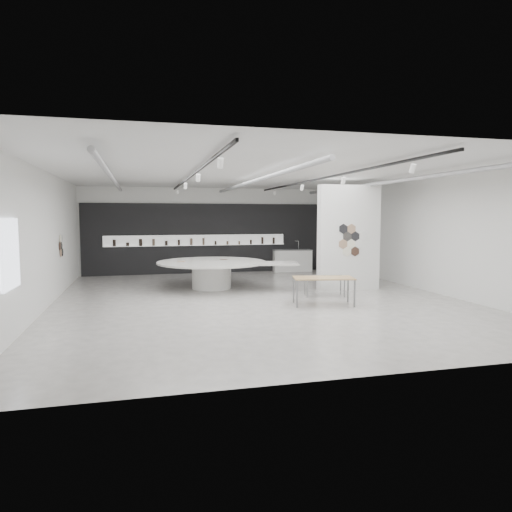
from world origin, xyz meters
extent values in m
cube|color=#B8B3AE|center=(0.00, 0.00, -0.01)|extent=(12.00, 14.00, 0.01)
cube|color=silver|center=(0.00, 0.00, 3.80)|extent=(12.00, 14.00, 0.01)
cube|color=white|center=(0.00, 7.00, 1.90)|extent=(12.00, 0.01, 3.80)
cube|color=white|center=(0.00, -7.00, 1.90)|extent=(12.00, 0.01, 3.80)
cube|color=white|center=(6.00, 0.00, 1.90)|extent=(0.01, 14.00, 3.80)
cube|color=white|center=(-6.00, 0.00, 1.90)|extent=(0.01, 14.00, 3.80)
cylinder|color=#939396|center=(-4.20, 0.50, 3.62)|extent=(0.12, 12.00, 0.12)
cylinder|color=#939396|center=(0.00, 0.50, 3.62)|extent=(0.12, 12.00, 0.12)
cylinder|color=#939396|center=(4.20, 0.50, 3.62)|extent=(0.12, 12.00, 0.12)
cube|color=black|center=(-2.00, 0.00, 3.70)|extent=(0.05, 13.00, 0.06)
cylinder|color=white|center=(-2.00, -5.00, 3.52)|extent=(0.11, 0.18, 0.21)
cylinder|color=white|center=(-2.00, -1.70, 3.52)|extent=(0.11, 0.18, 0.21)
cylinder|color=white|center=(-2.00, 1.60, 3.52)|extent=(0.11, 0.18, 0.21)
cylinder|color=white|center=(-2.00, 4.90, 3.52)|extent=(0.11, 0.18, 0.21)
cube|color=black|center=(2.00, 0.00, 3.70)|extent=(0.05, 13.00, 0.06)
cylinder|color=white|center=(2.00, -5.00, 3.52)|extent=(0.11, 0.18, 0.21)
cylinder|color=white|center=(2.00, -1.70, 3.52)|extent=(0.11, 0.18, 0.21)
cylinder|color=white|center=(2.00, 1.60, 3.52)|extent=(0.11, 0.18, 0.21)
cylinder|color=white|center=(2.00, 4.90, 3.52)|extent=(0.11, 0.18, 0.21)
cube|color=white|center=(-5.96, -3.50, 1.80)|extent=(0.05, 1.20, 1.40)
cylinder|color=tan|center=(-5.97, 2.50, 1.35)|extent=(0.03, 0.28, 0.28)
cylinder|color=black|center=(-5.97, 2.76, 1.35)|extent=(0.03, 0.28, 0.28)
cylinder|color=black|center=(-5.97, 2.63, 1.58)|extent=(0.03, 0.28, 0.28)
cylinder|color=#432C21|center=(-5.97, 2.37, 1.58)|extent=(0.03, 0.28, 0.28)
cylinder|color=white|center=(-5.97, 2.50, 1.81)|extent=(0.03, 0.28, 0.28)
cylinder|color=white|center=(-5.97, 2.76, 1.81)|extent=(0.03, 0.28, 0.28)
cube|color=black|center=(0.00, 6.94, 1.55)|extent=(11.80, 0.10, 3.10)
cube|color=white|center=(-1.00, 6.87, 1.48)|extent=(8.00, 0.06, 0.46)
cube|color=white|center=(-1.00, 6.81, 1.25)|extent=(8.00, 0.18, 0.02)
cylinder|color=black|center=(-4.53, 6.81, 1.41)|extent=(0.13, 0.13, 0.29)
cylinder|color=black|center=(-3.99, 6.81, 1.34)|extent=(0.13, 0.13, 0.15)
cylinder|color=black|center=(-3.44, 6.81, 1.42)|extent=(0.14, 0.14, 0.30)
cylinder|color=brown|center=(-2.90, 6.81, 1.41)|extent=(0.12, 0.12, 0.29)
cylinder|color=black|center=(-2.36, 6.81, 1.37)|extent=(0.12, 0.12, 0.21)
cylinder|color=black|center=(-1.81, 6.81, 1.39)|extent=(0.10, 0.10, 0.25)
cylinder|color=brown|center=(-1.27, 6.81, 1.42)|extent=(0.12, 0.12, 0.30)
cylinder|color=brown|center=(-0.73, 6.81, 1.42)|extent=(0.10, 0.10, 0.31)
cylinder|color=black|center=(-0.19, 6.81, 1.35)|extent=(0.09, 0.09, 0.17)
cylinder|color=brown|center=(0.36, 6.81, 1.35)|extent=(0.10, 0.10, 0.16)
cylinder|color=brown|center=(0.90, 6.81, 1.34)|extent=(0.09, 0.09, 0.15)
cylinder|color=black|center=(1.44, 6.81, 1.37)|extent=(0.09, 0.09, 0.21)
cylinder|color=black|center=(1.99, 6.81, 1.42)|extent=(0.11, 0.11, 0.31)
cylinder|color=black|center=(2.53, 6.81, 1.41)|extent=(0.11, 0.11, 0.29)
cube|color=white|center=(3.50, 1.00, 1.80)|extent=(2.20, 0.35, 3.60)
cylinder|color=white|center=(3.50, 0.81, 1.60)|extent=(0.34, 0.03, 0.34)
cylinder|color=white|center=(3.80, 0.81, 1.60)|extent=(0.34, 0.03, 0.34)
cylinder|color=tan|center=(3.20, 0.81, 1.60)|extent=(0.34, 0.03, 0.34)
cylinder|color=black|center=(3.65, 0.81, 1.86)|extent=(0.34, 0.03, 0.34)
cylinder|color=black|center=(3.35, 0.81, 1.86)|extent=(0.34, 0.03, 0.34)
cylinder|color=#432C21|center=(3.65, 0.81, 1.34)|extent=(0.34, 0.03, 0.34)
cylinder|color=white|center=(3.35, 0.81, 1.34)|extent=(0.34, 0.03, 0.34)
cylinder|color=white|center=(3.95, 0.81, 1.86)|extent=(0.34, 0.03, 0.34)
cylinder|color=tan|center=(3.50, 0.81, 2.12)|extent=(0.34, 0.03, 0.34)
cylinder|color=black|center=(3.20, 0.81, 2.12)|extent=(0.34, 0.03, 0.34)
cylinder|color=white|center=(-1.05, 2.43, 0.45)|extent=(1.61, 1.61, 0.90)
cylinder|color=beige|center=(-1.05, 2.43, 0.93)|extent=(4.47, 4.47, 0.06)
cube|color=beige|center=(0.92, 1.50, 0.93)|extent=(1.86, 1.37, 0.06)
cube|color=tan|center=(-2.08, 2.64, 0.97)|extent=(0.30, 0.24, 0.01)
cube|color=#432C21|center=(-0.51, 2.97, 0.97)|extent=(0.30, 0.24, 0.01)
cube|color=#A78556|center=(1.60, -1.34, 0.78)|extent=(1.84, 1.19, 0.03)
cube|color=slate|center=(0.73, -1.55, 0.38)|extent=(0.05, 0.05, 0.77)
cube|color=slate|center=(0.89, -0.80, 0.38)|extent=(0.05, 0.05, 0.77)
cube|color=slate|center=(2.31, -1.88, 0.38)|extent=(0.05, 0.05, 0.77)
cube|color=slate|center=(2.47, -1.13, 0.38)|extent=(0.05, 0.05, 0.77)
cube|color=gray|center=(2.20, 0.02, 0.63)|extent=(1.35, 0.87, 0.03)
cube|color=slate|center=(1.57, -0.12, 0.31)|extent=(0.04, 0.04, 0.61)
cube|color=slate|center=(1.69, 0.41, 0.31)|extent=(0.04, 0.04, 0.61)
cube|color=slate|center=(2.72, -0.37, 0.31)|extent=(0.04, 0.04, 0.61)
cube|color=slate|center=(2.83, 0.16, 0.31)|extent=(0.04, 0.04, 0.61)
cube|color=white|center=(3.34, 6.52, 0.49)|extent=(1.80, 0.85, 0.98)
cube|color=gray|center=(3.34, 6.52, 0.99)|extent=(1.85, 0.90, 0.03)
cylinder|color=silver|center=(3.68, 6.64, 1.21)|extent=(0.03, 0.03, 0.39)
cylinder|color=silver|center=(3.60, 6.65, 1.39)|extent=(0.18, 0.05, 0.03)
camera|label=1|loc=(-3.46, -13.39, 2.54)|focal=32.00mm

